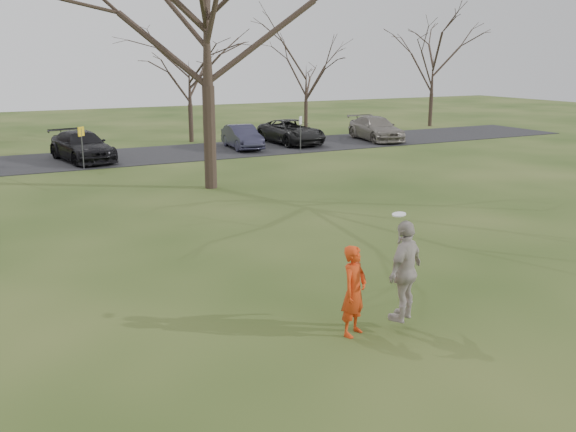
# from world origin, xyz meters

# --- Properties ---
(ground) EXTENTS (120.00, 120.00, 0.00)m
(ground) POSITION_xyz_m (0.00, 0.00, 0.00)
(ground) COLOR #1E380F
(ground) RESTS_ON ground
(parking_strip) EXTENTS (62.00, 6.50, 0.04)m
(parking_strip) POSITION_xyz_m (0.00, 25.00, 0.02)
(parking_strip) COLOR black
(parking_strip) RESTS_ON ground
(player_defender) EXTENTS (0.79, 0.69, 1.82)m
(player_defender) POSITION_xyz_m (-0.48, 0.24, 0.91)
(player_defender) COLOR red
(player_defender) RESTS_ON ground
(car_3) EXTENTS (3.12, 5.59, 1.53)m
(car_3) POSITION_xyz_m (-1.62, 24.53, 0.81)
(car_3) COLOR black
(car_3) RESTS_ON parking_strip
(car_5) EXTENTS (1.86, 4.33, 1.39)m
(car_5) POSITION_xyz_m (7.62, 24.90, 0.73)
(car_5) COLOR #29283C
(car_5) RESTS_ON parking_strip
(car_6) EXTENTS (2.71, 5.47, 1.49)m
(car_6) POSITION_xyz_m (11.23, 25.50, 0.79)
(car_6) COLOR black
(car_6) RESTS_ON parking_strip
(car_7) EXTENTS (2.79, 5.45, 1.51)m
(car_7) POSITION_xyz_m (16.94, 24.50, 0.80)
(car_7) COLOR gray
(car_7) RESTS_ON parking_strip
(catching_play) EXTENTS (1.29, 0.99, 2.16)m
(catching_play) POSITION_xyz_m (0.53, -0.02, 1.24)
(catching_play) COLOR #AFA49D
(catching_play) RESTS_ON ground
(sign_yellow) EXTENTS (0.35, 0.35, 2.08)m
(sign_yellow) POSITION_xyz_m (-2.00, 22.00, 1.45)
(sign_yellow) COLOR #47474C
(sign_yellow) RESTS_ON ground
(sign_white) EXTENTS (0.35, 0.35, 2.08)m
(sign_white) POSITION_xyz_m (10.00, 22.00, 1.45)
(sign_white) COLOR #47474C
(sign_white) RESTS_ON ground
(big_tree) EXTENTS (9.00, 9.00, 14.00)m
(big_tree) POSITION_xyz_m (2.00, 15.00, 7.00)
(big_tree) COLOR #352821
(big_tree) RESTS_ON ground
(small_tree_row) EXTENTS (55.00, 5.90, 8.50)m
(small_tree_row) POSITION_xyz_m (4.38, 30.06, 3.89)
(small_tree_row) COLOR #352821
(small_tree_row) RESTS_ON ground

